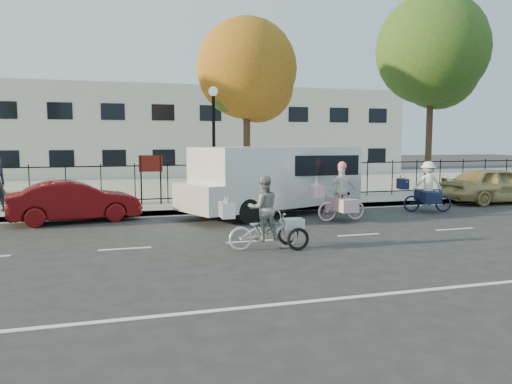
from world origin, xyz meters
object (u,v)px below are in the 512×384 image
object	(u,v)px
unicorn_bike	(341,199)
gold_sedan	(495,185)
lamppost	(214,124)
zebra_trike	(264,221)
bull_bike	(427,192)
lot_car_d	(239,178)
red_sedan	(75,201)
white_van	(276,177)

from	to	relation	value
unicorn_bike	gold_sedan	world-z (taller)	unicorn_bike
lamppost	unicorn_bike	size ratio (longest dim) A/B	2.34
zebra_trike	bull_bike	distance (m)	8.35
gold_sedan	zebra_trike	bearing A→B (deg)	116.71
lot_car_d	lamppost	bearing A→B (deg)	-136.24
gold_sedan	lot_car_d	distance (m)	10.80
bull_bike	red_sedan	size ratio (longest dim) A/B	0.51
red_sedan	gold_sedan	bearing A→B (deg)	-99.29
lamppost	lot_car_d	bearing A→B (deg)	62.81
unicorn_bike	red_sedan	xyz separation A→B (m)	(-7.88, 2.14, -0.05)
lamppost	gold_sedan	size ratio (longest dim) A/B	1.02
bull_bike	lot_car_d	size ratio (longest dim) A/B	0.55
red_sedan	lot_car_d	xyz separation A→B (m)	(6.80, 6.23, 0.13)
red_sedan	lot_car_d	size ratio (longest dim) A/B	1.07
unicorn_bike	bull_bike	distance (m)	3.90
lamppost	zebra_trike	size ratio (longest dim) A/B	2.19
gold_sedan	unicorn_bike	bearing A→B (deg)	107.17
red_sedan	lot_car_d	bearing A→B (deg)	-57.24
lamppost	zebra_trike	xyz separation A→B (m)	(-0.43, -7.73, -2.46)
zebra_trike	lot_car_d	distance (m)	11.78
white_van	lot_car_d	bearing A→B (deg)	65.16
unicorn_bike	red_sedan	distance (m)	8.17
zebra_trike	gold_sedan	size ratio (longest dim) A/B	0.47
lamppost	zebra_trike	world-z (taller)	lamppost
unicorn_bike	white_van	distance (m)	2.51
red_sedan	zebra_trike	bearing A→B (deg)	-150.02
bull_bike	white_van	distance (m)	5.37
zebra_trike	bull_bike	world-z (taller)	bull_bike
gold_sedan	lamppost	bearing A→B (deg)	79.08
bull_bike	lot_car_d	bearing A→B (deg)	49.07
white_van	lot_car_d	world-z (taller)	white_van
lamppost	zebra_trike	bearing A→B (deg)	-93.20
unicorn_bike	red_sedan	world-z (taller)	unicorn_bike
zebra_trike	white_van	size ratio (longest dim) A/B	0.28
white_van	lot_car_d	distance (m)	6.44
red_sedan	lot_car_d	world-z (taller)	lot_car_d
lamppost	white_van	xyz separation A→B (m)	(1.57, -2.61, -1.85)
zebra_trike	red_sedan	xyz separation A→B (m)	(-4.41, 5.30, -0.02)
unicorn_bike	gold_sedan	distance (m)	8.14
unicorn_bike	red_sedan	bearing A→B (deg)	73.05
bull_bike	gold_sedan	distance (m)	4.25
bull_bike	white_van	xyz separation A→B (m)	(-5.25, 0.98, 0.56)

